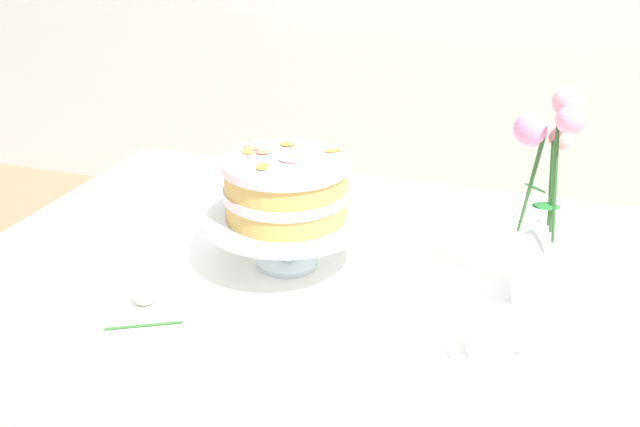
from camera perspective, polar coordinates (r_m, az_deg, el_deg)
name	(u,v)px	position (r m, az deg, el deg)	size (l,w,h in m)	color
dining_table	(338,333)	(1.33, 1.38, -9.17)	(1.40, 1.00, 0.74)	white
linen_napkin	(288,265)	(1.35, -2.52, -3.99)	(0.32, 0.32, 0.00)	white
cake_stand	(287,224)	(1.31, -2.58, -0.85)	(0.29, 0.29, 0.10)	silver
layer_cake	(286,187)	(1.28, -2.64, 2.03)	(0.22, 0.22, 0.11)	tan
flower_vase	(539,213)	(1.22, 16.52, 0.01)	(0.11, 0.11, 0.37)	silver
teacup	(491,341)	(1.13, 12.99, -9.51)	(0.12, 0.12, 0.06)	white
fallen_rose	(145,294)	(1.25, -13.35, -6.07)	(0.11, 0.11, 0.04)	#2D6028
loose_petal_0	(533,258)	(1.42, 16.05, -3.32)	(0.04, 0.02, 0.01)	pink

